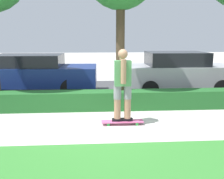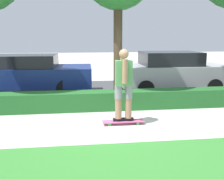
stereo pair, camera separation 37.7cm
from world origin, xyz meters
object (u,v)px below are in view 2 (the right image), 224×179
skater_person (124,83)px  parked_car_middle (172,71)px  skateboard (123,121)px  parked_car_front (26,73)px

skater_person → parked_car_middle: size_ratio=0.42×
skateboard → parked_car_front: parked_car_front is taller
skateboard → parked_car_front: 4.86m
skater_person → parked_car_front: (-2.98, 3.76, -0.23)m
skateboard → parked_car_front: (-2.98, 3.76, 0.72)m
skater_person → parked_car_front: bearing=128.4°
parked_car_middle → parked_car_front: bearing=-179.4°
parked_car_front → parked_car_middle: size_ratio=1.13×
parked_car_front → parked_car_middle: 5.55m
skateboard → skater_person: size_ratio=0.59×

